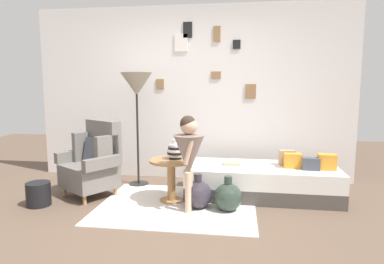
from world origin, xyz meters
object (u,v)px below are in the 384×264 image
(vase_striped, at_px, (175,151))
(floor_lamp, at_px, (137,88))
(side_table, at_px, (171,172))
(demijohn_near, at_px, (198,194))
(demijohn_far, at_px, (228,197))
(armchair, at_px, (94,162))
(daybed, at_px, (261,181))
(person_child, at_px, (189,151))
(magazine_basket, at_px, (38,194))
(book_on_daybed, at_px, (231,164))

(vase_striped, bearing_deg, floor_lamp, 138.62)
(side_table, distance_m, demijohn_near, 0.45)
(demijohn_far, bearing_deg, floor_lamp, 146.94)
(armchair, relative_size, side_table, 1.81)
(daybed, relative_size, person_child, 1.75)
(armchair, xyz_separation_m, floor_lamp, (0.43, 0.52, 0.95))
(vase_striped, height_order, magazine_basket, vase_striped)
(floor_lamp, xyz_separation_m, demijohn_near, (0.97, -0.82, -1.23))
(armchair, relative_size, vase_striped, 4.02)
(floor_lamp, relative_size, magazine_basket, 5.72)
(side_table, relative_size, vase_striped, 2.22)
(armchair, height_order, floor_lamp, floor_lamp)
(vase_striped, height_order, demijohn_far, vase_striped)
(vase_striped, height_order, floor_lamp, floor_lamp)
(daybed, relative_size, demijohn_far, 4.70)
(book_on_daybed, xyz_separation_m, demijohn_far, (-0.02, -0.60, -0.25))
(side_table, height_order, person_child, person_child)
(book_on_daybed, bearing_deg, magazine_basket, -161.87)
(armchair, xyz_separation_m, person_child, (1.32, -0.42, 0.26))
(armchair, height_order, demijohn_near, armchair)
(vase_striped, relative_size, person_child, 0.22)
(vase_striped, height_order, book_on_daybed, vase_striped)
(demijohn_far, bearing_deg, demijohn_near, 173.96)
(side_table, height_order, book_on_daybed, side_table)
(daybed, distance_m, side_table, 1.17)
(vase_striped, bearing_deg, armchair, 177.09)
(armchair, height_order, vase_striped, armchair)
(person_child, xyz_separation_m, demijohn_far, (0.44, 0.08, -0.53))
(magazine_basket, bearing_deg, daybed, 15.11)
(armchair, height_order, book_on_daybed, armchair)
(daybed, bearing_deg, magazine_basket, -164.89)
(person_child, relative_size, magazine_basket, 3.91)
(book_on_daybed, distance_m, demijohn_far, 0.65)
(person_child, xyz_separation_m, book_on_daybed, (0.46, 0.68, -0.28))
(armchair, bearing_deg, book_on_daybed, 8.45)
(daybed, distance_m, book_on_daybed, 0.44)
(vase_striped, xyz_separation_m, floor_lamp, (-0.66, 0.58, 0.77))
(armchair, xyz_separation_m, side_table, (1.05, -0.10, -0.07))
(vase_striped, xyz_separation_m, magazine_basket, (-1.58, -0.42, -0.48))
(armchair, xyz_separation_m, book_on_daybed, (1.77, 0.26, -0.02))
(person_child, bearing_deg, book_on_daybed, 56.21)
(person_child, distance_m, book_on_daybed, 0.87)
(demijohn_near, distance_m, magazine_basket, 1.90)
(person_child, bearing_deg, magazine_basket, -178.13)
(armchair, relative_size, book_on_daybed, 4.41)
(floor_lamp, height_order, demijohn_far, floor_lamp)
(side_table, xyz_separation_m, demijohn_far, (0.70, -0.23, -0.21))
(vase_striped, distance_m, person_child, 0.43)
(armchair, relative_size, demijohn_near, 2.36)
(person_child, height_order, magazine_basket, person_child)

